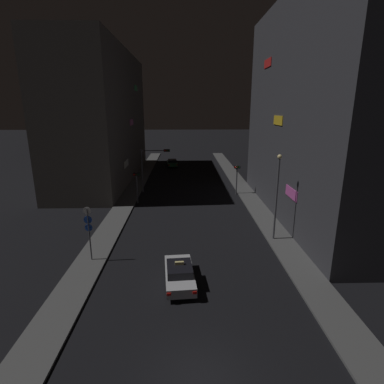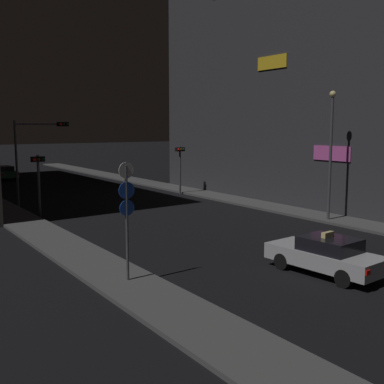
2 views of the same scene
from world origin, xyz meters
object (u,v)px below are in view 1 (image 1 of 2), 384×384
object	(u,v)px
far_car	(172,163)
traffic_light_overhead	(152,162)
street_lamp_near_block	(277,191)
taxi	(179,274)
traffic_light_right_kerb	(237,174)
traffic_light_left_kerb	(137,181)
sign_pole_left	(89,228)

from	to	relation	value
far_car	traffic_light_overhead	world-z (taller)	traffic_light_overhead
traffic_light_overhead	street_lamp_near_block	xyz separation A→B (m)	(11.98, -15.81, 0.25)
taxi	street_lamp_near_block	world-z (taller)	street_lamp_near_block
far_car	street_lamp_near_block	xyz separation A→B (m)	(10.03, -34.19, 3.71)
far_car	traffic_light_right_kerb	world-z (taller)	traffic_light_right_kerb
traffic_light_overhead	street_lamp_near_block	world-z (taller)	street_lamp_near_block
traffic_light_left_kerb	taxi	bearing A→B (deg)	-73.20
far_car	sign_pole_left	distance (m)	37.90
traffic_light_left_kerb	sign_pole_left	distance (m)	14.38
far_car	street_lamp_near_block	world-z (taller)	street_lamp_near_block
traffic_light_overhead	traffic_light_right_kerb	bearing A→B (deg)	-7.14
traffic_light_left_kerb	sign_pole_left	world-z (taller)	sign_pole_left
taxi	street_lamp_near_block	distance (m)	11.02
far_car	traffic_light_left_kerb	bearing A→B (deg)	-98.05
far_car	traffic_light_right_kerb	bearing A→B (deg)	-65.05
taxi	traffic_light_overhead	bearing A→B (deg)	99.97
far_car	traffic_light_overhead	xyz separation A→B (m)	(-1.94, -18.37, 3.46)
traffic_light_left_kerb	traffic_light_right_kerb	xyz separation A→B (m)	(12.49, 3.49, 0.08)
sign_pole_left	traffic_light_left_kerb	bearing A→B (deg)	84.71
traffic_light_right_kerb	traffic_light_overhead	bearing A→B (deg)	172.86
taxi	far_car	size ratio (longest dim) A/B	0.99
traffic_light_right_kerb	sign_pole_left	world-z (taller)	sign_pole_left
traffic_light_right_kerb	sign_pole_left	distance (m)	22.54
sign_pole_left	taxi	bearing A→B (deg)	-25.61
traffic_light_overhead	sign_pole_left	xyz separation A→B (m)	(-2.67, -19.20, -1.54)
far_car	traffic_light_right_kerb	size ratio (longest dim) A/B	1.18
traffic_light_overhead	traffic_light_left_kerb	size ratio (longest dim) A/B	1.56
far_car	traffic_light_left_kerb	distance (m)	23.57
traffic_light_overhead	taxi	bearing A→B (deg)	-80.03
taxi	traffic_light_right_kerb	world-z (taller)	traffic_light_right_kerb
traffic_light_left_kerb	traffic_light_overhead	bearing A→B (deg)	74.59
traffic_light_right_kerb	sign_pole_left	bearing A→B (deg)	-127.81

